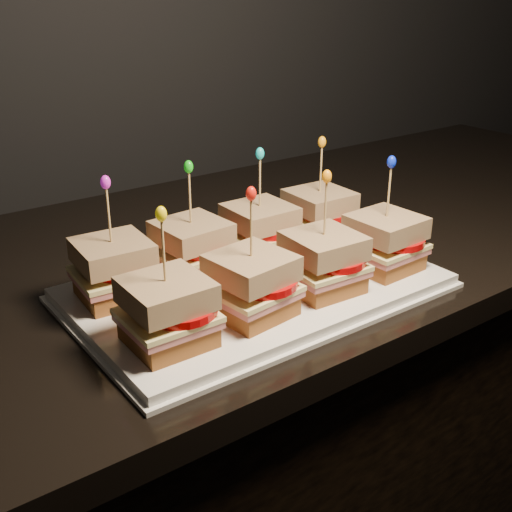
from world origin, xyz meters
TOP-DOWN VIEW (x-y plane):
  - granite_slab at (0.03, 1.65)m, footprint 2.37×0.72m
  - platter at (0.11, 1.48)m, footprint 0.47×0.29m
  - platter_rim at (0.11, 1.48)m, footprint 0.48×0.30m
  - sandwich_0_bread_bot at (-0.06, 1.55)m, footprint 0.09×0.09m
  - sandwich_0_ham at (-0.06, 1.55)m, footprint 0.10×0.10m
  - sandwich_0_cheese at (-0.06, 1.55)m, footprint 0.10×0.10m
  - sandwich_0_tomato at (-0.04, 1.54)m, footprint 0.08×0.08m
  - sandwich_0_bread_top at (-0.06, 1.55)m, footprint 0.09×0.09m
  - sandwich_0_pick at (-0.06, 1.55)m, footprint 0.00×0.00m
  - sandwich_0_frill at (-0.06, 1.55)m, footprint 0.01×0.01m
  - sandwich_1_bread_bot at (0.06, 1.55)m, footprint 0.09×0.09m
  - sandwich_1_ham at (0.06, 1.55)m, footprint 0.10×0.09m
  - sandwich_1_cheese at (0.06, 1.55)m, footprint 0.10×0.10m
  - sandwich_1_tomato at (0.07, 1.54)m, footprint 0.08×0.08m
  - sandwich_1_bread_top at (0.06, 1.55)m, footprint 0.09×0.09m
  - sandwich_1_pick at (0.06, 1.55)m, footprint 0.00×0.00m
  - sandwich_1_frill at (0.06, 1.55)m, footprint 0.01×0.01m
  - sandwich_2_bread_bot at (0.17, 1.55)m, footprint 0.08×0.08m
  - sandwich_2_ham at (0.17, 1.55)m, footprint 0.09×0.09m
  - sandwich_2_cheese at (0.17, 1.55)m, footprint 0.09×0.09m
  - sandwich_2_tomato at (0.18, 1.54)m, footprint 0.08×0.08m
  - sandwich_2_bread_top at (0.17, 1.55)m, footprint 0.09×0.09m
  - sandwich_2_pick at (0.17, 1.55)m, footprint 0.00×0.00m
  - sandwich_2_frill at (0.17, 1.55)m, footprint 0.01×0.01m
  - sandwich_3_bread_bot at (0.28, 1.55)m, footprint 0.09×0.09m
  - sandwich_3_ham at (0.28, 1.55)m, footprint 0.10×0.09m
  - sandwich_3_cheese at (0.28, 1.55)m, footprint 0.10×0.09m
  - sandwich_3_tomato at (0.29, 1.54)m, footprint 0.08×0.08m
  - sandwich_3_bread_top at (0.28, 1.55)m, footprint 0.09×0.09m
  - sandwich_3_pick at (0.28, 1.55)m, footprint 0.00×0.00m
  - sandwich_3_frill at (0.28, 1.55)m, footprint 0.01×0.01m
  - sandwich_4_bread_bot at (-0.06, 1.41)m, footprint 0.08×0.08m
  - sandwich_4_ham at (-0.06, 1.41)m, footprint 0.09×0.09m
  - sandwich_4_cheese at (-0.06, 1.41)m, footprint 0.09×0.09m
  - sandwich_4_tomato at (-0.04, 1.41)m, footprint 0.08×0.08m
  - sandwich_4_bread_top at (-0.06, 1.41)m, footprint 0.09×0.09m
  - sandwich_4_pick at (-0.06, 1.41)m, footprint 0.00×0.00m
  - sandwich_4_frill at (-0.06, 1.41)m, footprint 0.01×0.01m
  - sandwich_5_bread_bot at (0.06, 1.41)m, footprint 0.09×0.09m
  - sandwich_5_ham at (0.06, 1.41)m, footprint 0.10×0.10m
  - sandwich_5_cheese at (0.06, 1.41)m, footprint 0.10×0.10m
  - sandwich_5_tomato at (0.07, 1.41)m, footprint 0.08×0.08m
  - sandwich_5_bread_top at (0.06, 1.41)m, footprint 0.10×0.10m
  - sandwich_5_pick at (0.06, 1.41)m, footprint 0.00×0.00m
  - sandwich_5_frill at (0.06, 1.41)m, footprint 0.01×0.01m
  - sandwich_6_bread_bot at (0.17, 1.41)m, footprint 0.09×0.09m
  - sandwich_6_ham at (0.17, 1.41)m, footprint 0.10×0.09m
  - sandwich_6_cheese at (0.17, 1.41)m, footprint 0.10×0.10m
  - sandwich_6_tomato at (0.18, 1.41)m, footprint 0.08×0.08m
  - sandwich_6_bread_top at (0.17, 1.41)m, footprint 0.09×0.09m
  - sandwich_6_pick at (0.17, 1.41)m, footprint 0.00×0.00m
  - sandwich_6_frill at (0.17, 1.41)m, footprint 0.01×0.01m
  - sandwich_7_bread_bot at (0.28, 1.41)m, footprint 0.09×0.09m
  - sandwich_7_ham at (0.28, 1.41)m, footprint 0.10×0.09m
  - sandwich_7_cheese at (0.28, 1.41)m, footprint 0.10×0.09m
  - sandwich_7_tomato at (0.29, 1.41)m, footprint 0.08×0.08m
  - sandwich_7_bread_top at (0.28, 1.41)m, footprint 0.09×0.09m
  - sandwich_7_pick at (0.28, 1.41)m, footprint 0.00×0.00m
  - sandwich_7_frill at (0.28, 1.41)m, footprint 0.01×0.01m

SIDE VIEW (x-z plane):
  - granite_slab at x=0.03m, z-range 0.88..0.92m
  - platter_rim at x=0.11m, z-range 0.92..0.93m
  - platter at x=0.11m, z-range 0.92..0.94m
  - sandwich_0_bread_bot at x=-0.06m, z-range 0.94..0.96m
  - sandwich_1_bread_bot at x=0.06m, z-range 0.94..0.96m
  - sandwich_2_bread_bot at x=0.17m, z-range 0.94..0.96m
  - sandwich_3_bread_bot at x=0.28m, z-range 0.94..0.96m
  - sandwich_4_bread_bot at x=-0.06m, z-range 0.94..0.96m
  - sandwich_5_bread_bot at x=0.06m, z-range 0.94..0.96m
  - sandwich_6_bread_bot at x=0.17m, z-range 0.94..0.96m
  - sandwich_7_bread_bot at x=0.28m, z-range 0.94..0.96m
  - sandwich_0_ham at x=-0.06m, z-range 0.96..0.97m
  - sandwich_1_ham at x=0.06m, z-range 0.96..0.97m
  - sandwich_2_ham at x=0.17m, z-range 0.96..0.97m
  - sandwich_3_ham at x=0.28m, z-range 0.96..0.97m
  - sandwich_4_ham at x=-0.06m, z-range 0.96..0.97m
  - sandwich_5_ham at x=0.06m, z-range 0.96..0.97m
  - sandwich_6_ham at x=0.17m, z-range 0.96..0.97m
  - sandwich_7_ham at x=0.28m, z-range 0.96..0.97m
  - sandwich_0_cheese at x=-0.06m, z-range 0.97..0.98m
  - sandwich_1_cheese at x=0.06m, z-range 0.97..0.98m
  - sandwich_2_cheese at x=0.17m, z-range 0.97..0.98m
  - sandwich_3_cheese at x=0.28m, z-range 0.97..0.98m
  - sandwich_4_cheese at x=-0.06m, z-range 0.97..0.98m
  - sandwich_5_cheese at x=0.06m, z-range 0.97..0.98m
  - sandwich_6_cheese at x=0.17m, z-range 0.97..0.98m
  - sandwich_7_cheese at x=0.28m, z-range 0.97..0.98m
  - sandwich_0_tomato at x=-0.04m, z-range 0.98..0.99m
  - sandwich_1_tomato at x=0.07m, z-range 0.98..0.99m
  - sandwich_2_tomato at x=0.18m, z-range 0.98..0.99m
  - sandwich_3_tomato at x=0.29m, z-range 0.98..0.99m
  - sandwich_4_tomato at x=-0.04m, z-range 0.98..0.99m
  - sandwich_5_tomato at x=0.07m, z-range 0.98..0.99m
  - sandwich_6_tomato at x=0.18m, z-range 0.98..0.99m
  - sandwich_7_tomato at x=0.29m, z-range 0.98..0.99m
  - sandwich_0_bread_top at x=-0.06m, z-range 0.99..1.01m
  - sandwich_1_bread_top at x=0.06m, z-range 0.99..1.01m
  - sandwich_2_bread_top at x=0.17m, z-range 0.99..1.01m
  - sandwich_3_bread_top at x=0.28m, z-range 0.99..1.01m
  - sandwich_4_bread_top at x=-0.06m, z-range 0.99..1.01m
  - sandwich_5_bread_top at x=0.06m, z-range 0.99..1.01m
  - sandwich_6_bread_top at x=0.17m, z-range 0.99..1.01m
  - sandwich_7_bread_top at x=0.28m, z-range 0.99..1.01m
  - sandwich_0_pick at x=-0.06m, z-range 1.00..1.09m
  - sandwich_1_pick at x=0.06m, z-range 1.00..1.09m
  - sandwich_2_pick at x=0.17m, z-range 1.00..1.09m
  - sandwich_3_pick at x=0.28m, z-range 1.00..1.09m
  - sandwich_4_pick at x=-0.06m, z-range 1.00..1.09m
  - sandwich_5_pick at x=0.06m, z-range 1.00..1.09m
  - sandwich_6_pick at x=0.17m, z-range 1.00..1.09m
  - sandwich_7_pick at x=0.28m, z-range 1.00..1.09m
  - sandwich_0_frill at x=-0.06m, z-range 1.08..1.10m
  - sandwich_1_frill at x=0.06m, z-range 1.08..1.10m
  - sandwich_2_frill at x=0.17m, z-range 1.08..1.10m
  - sandwich_3_frill at x=0.28m, z-range 1.08..1.10m
  - sandwich_4_frill at x=-0.06m, z-range 1.08..1.10m
  - sandwich_5_frill at x=0.06m, z-range 1.08..1.10m
  - sandwich_6_frill at x=0.17m, z-range 1.08..1.10m
  - sandwich_7_frill at x=0.28m, z-range 1.08..1.10m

